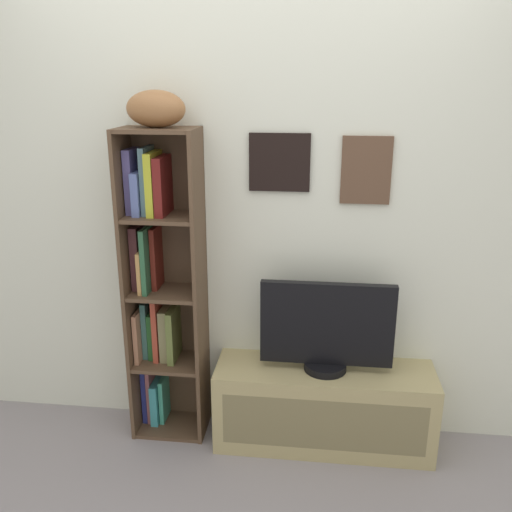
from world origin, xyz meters
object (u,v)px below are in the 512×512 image
(football, at_px, (156,109))
(bookshelf, at_px, (160,285))
(tv_stand, at_px, (323,407))
(television, at_px, (327,329))

(football, bearing_deg, bookshelf, 141.33)
(bookshelf, relative_size, tv_stand, 1.46)
(bookshelf, distance_m, tv_stand, 1.08)
(bookshelf, height_order, tv_stand, bookshelf)
(bookshelf, height_order, football, football)
(bookshelf, bearing_deg, football, -38.67)
(television, bearing_deg, bookshelf, 175.58)
(football, height_order, tv_stand, football)
(football, xyz_separation_m, tv_stand, (0.84, -0.04, -1.53))
(bookshelf, relative_size, television, 2.46)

